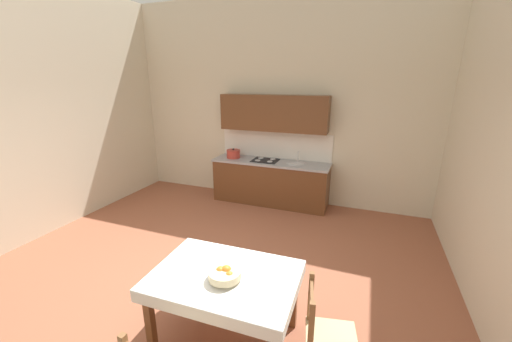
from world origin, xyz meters
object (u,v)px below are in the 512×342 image
Objects in this scene: dining_table at (225,286)px; dining_chair_window_side at (326,338)px; kitchen_cabinetry at (271,163)px; fruit_bowl at (225,274)px.

dining_table is 1.49× the size of dining_chair_window_side.
kitchen_cabinetry is at bearing 101.03° from dining_table.
kitchen_cabinetry is 3.64m from fruit_bowl.
dining_table is at bearing -78.97° from kitchen_cabinetry.
kitchen_cabinetry is 3.57m from dining_table.
dining_chair_window_side reaches higher than fruit_bowl.
kitchen_cabinetry is 2.56× the size of dining_chair_window_side.
kitchen_cabinetry is at bearing 101.45° from fruit_bowl.
fruit_bowl is at bearing -78.55° from kitchen_cabinetry.
dining_chair_window_side is at bearing -4.92° from dining_table.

